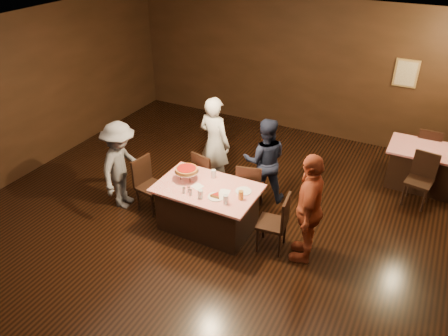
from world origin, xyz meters
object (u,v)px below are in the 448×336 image
at_px(diner_navy_hoodie, 265,161).
at_px(plate_empty, 243,191).
at_px(chair_back_near, 419,181).
at_px(glass_amber, 241,195).
at_px(chair_end_left, 151,186).
at_px(glass_front_right, 226,199).
at_px(chair_far_left, 209,175).
at_px(chair_far_right, 250,186).
at_px(diner_red_shirt, 309,208).
at_px(back_table, 423,167).
at_px(main_table, 208,207).
at_px(diner_white_jacket, 215,143).
at_px(pizza_stand, 187,170).
at_px(glass_front_left, 200,194).
at_px(diner_grey_knit, 121,166).
at_px(chair_back_far, 427,149).
at_px(glass_back, 214,174).
at_px(chair_end_right, 272,222).

relative_size(diner_navy_hoodie, plate_empty, 6.22).
height_order(chair_back_near, glass_amber, chair_back_near).
bearing_deg(chair_end_left, glass_front_right, -90.32).
distance_m(chair_far_left, glass_front_right, 1.36).
xyz_separation_m(chair_far_right, diner_red_shirt, (1.21, -0.69, 0.39)).
height_order(back_table, chair_back_near, chair_back_near).
bearing_deg(diner_red_shirt, main_table, -98.12).
height_order(chair_end_left, diner_white_jacket, diner_white_jacket).
bearing_deg(pizza_stand, chair_back_near, 33.46).
distance_m(pizza_stand, plate_empty, 0.97).
distance_m(back_table, plate_empty, 3.69).
height_order(pizza_stand, glass_front_left, pizza_stand).
bearing_deg(diner_grey_knit, chair_back_far, -61.28).
xyz_separation_m(back_table, chair_back_far, (0.00, 0.60, 0.09)).
bearing_deg(back_table, chair_back_far, 90.00).
distance_m(chair_back_near, glass_back, 3.57).
distance_m(diner_white_jacket, diner_red_shirt, 2.40).
height_order(chair_back_near, diner_white_jacket, diner_white_jacket).
xyz_separation_m(back_table, diner_red_shirt, (-1.31, -2.88, 0.48)).
relative_size(chair_far_left, diner_white_jacket, 0.54).
bearing_deg(glass_front_right, pizza_stand, 160.56).
relative_size(pizza_stand, glass_front_left, 2.71).
bearing_deg(glass_front_left, chair_back_near, 41.55).
xyz_separation_m(chair_end_right, glass_amber, (-0.50, -0.05, 0.37)).
relative_size(diner_red_shirt, pizza_stand, 4.55).
bearing_deg(chair_far_right, main_table, 47.99).
bearing_deg(main_table, diner_grey_knit, -176.45).
xyz_separation_m(chair_far_left, chair_end_right, (1.50, -0.75, 0.00)).
bearing_deg(diner_navy_hoodie, diner_red_shirt, 111.18).
height_order(pizza_stand, glass_amber, pizza_stand).
bearing_deg(chair_back_far, plate_empty, 54.26).
bearing_deg(chair_back_far, chair_back_near, 89.20).
bearing_deg(diner_white_jacket, glass_front_left, 121.23).
relative_size(chair_far_right, diner_red_shirt, 0.55).
bearing_deg(pizza_stand, glass_amber, -5.71).
relative_size(chair_back_far, glass_amber, 6.79).
bearing_deg(chair_far_left, glass_front_left, 126.49).
bearing_deg(diner_navy_hoodie, glass_front_right, 64.84).
bearing_deg(main_table, chair_far_right, 61.93).
relative_size(chair_far_right, chair_end_left, 1.00).
distance_m(chair_far_left, chair_back_far, 4.34).
xyz_separation_m(chair_end_left, glass_back, (1.05, 0.30, 0.37)).
relative_size(back_table, diner_red_shirt, 0.75).
distance_m(chair_back_near, diner_red_shirt, 2.58).
bearing_deg(plate_empty, pizza_stand, -173.99).
xyz_separation_m(back_table, plate_empty, (-2.37, -2.79, 0.39)).
bearing_deg(glass_front_right, diner_white_jacket, 123.71).
xyz_separation_m(back_table, glass_back, (-2.97, -2.64, 0.46)).
xyz_separation_m(chair_far_left, plate_empty, (0.95, -0.60, 0.30)).
bearing_deg(chair_back_far, chair_far_left, 39.28).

